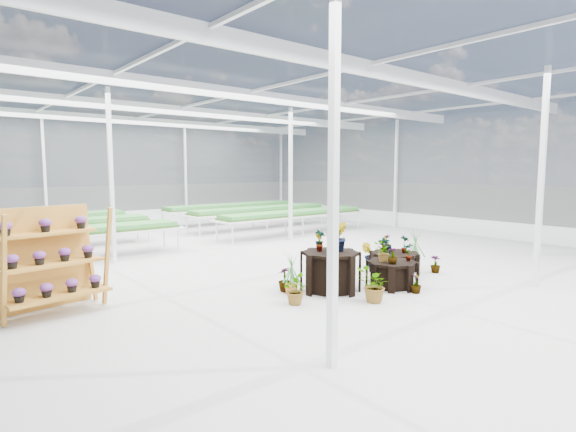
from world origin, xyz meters
TOP-DOWN VIEW (x-y plane):
  - ground_plane at (0.00, 0.00)m, footprint 24.00×24.00m
  - greenhouse_shell at (0.00, 0.00)m, footprint 18.00×24.00m
  - steel_frame at (0.00, 0.00)m, footprint 18.00×24.00m
  - nursery_benches at (0.00, 7.20)m, footprint 16.00×7.00m
  - plinth_tall at (-0.54, -1.51)m, footprint 1.19×1.19m
  - plinth_mid at (0.66, -2.11)m, footprint 1.15×1.15m
  - plinth_low at (1.66, -1.41)m, footprint 1.47×1.47m
  - shelf_rack at (-5.18, 0.50)m, footprint 1.82×1.15m
  - nursery_plants at (0.29, -1.59)m, footprint 4.82×2.77m

SIDE VIEW (x-z plane):
  - ground_plane at x=0.00m, z-range 0.00..0.00m
  - plinth_low at x=1.66m, z-range 0.00..0.50m
  - plinth_mid at x=0.66m, z-range 0.00..0.54m
  - plinth_tall at x=-0.54m, z-range 0.00..0.80m
  - nursery_benches at x=0.00m, z-range 0.00..0.84m
  - nursery_plants at x=0.29m, z-range -0.20..1.19m
  - shelf_rack at x=-5.18m, z-range 0.00..1.81m
  - greenhouse_shell at x=0.00m, z-range 0.00..4.50m
  - steel_frame at x=0.00m, z-range 0.00..4.50m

